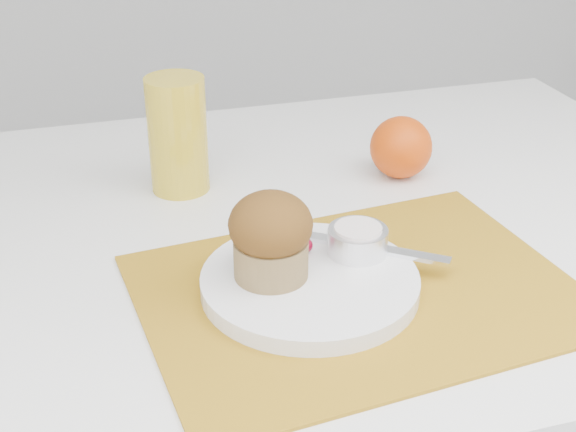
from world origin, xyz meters
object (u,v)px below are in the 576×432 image
object	(u,v)px
orange	(401,147)
muffin	(271,236)
juice_glass	(178,135)
plate	(310,283)

from	to	relation	value
orange	muffin	world-z (taller)	muffin
orange	juice_glass	world-z (taller)	juice_glass
orange	muffin	distance (m)	0.33
plate	juice_glass	distance (m)	0.30
juice_glass	muffin	size ratio (longest dim) A/B	1.61
orange	muffin	size ratio (longest dim) A/B	0.89
juice_glass	muffin	distance (m)	0.28
juice_glass	orange	bearing A→B (deg)	-8.65
orange	juice_glass	xyz separation A→B (m)	(-0.29, 0.04, 0.03)
juice_glass	plate	bearing A→B (deg)	-73.11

